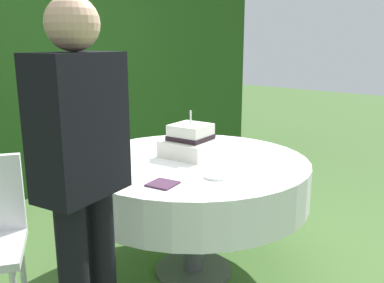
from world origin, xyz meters
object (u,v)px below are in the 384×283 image
object	(u,v)px
cake_table	(193,179)
standing_person	(82,175)
serving_plate_near	(238,144)
serving_plate_far	(216,176)
wedding_cake	(191,142)
napkin_stack	(163,184)

from	to	relation	value
cake_table	standing_person	bearing A→B (deg)	-165.16
serving_plate_near	cake_table	bearing A→B (deg)	-178.73
serving_plate_far	standing_person	bearing A→B (deg)	174.70
wedding_cake	serving_plate_near	bearing A→B (deg)	-8.42
serving_plate_near	napkin_stack	size ratio (longest dim) A/B	0.98
cake_table	serving_plate_far	world-z (taller)	serving_plate_far
serving_plate_far	napkin_stack	distance (m)	0.29
serving_plate_far	standing_person	size ratio (longest dim) A/B	0.08
cake_table	napkin_stack	world-z (taller)	napkin_stack
wedding_cake	serving_plate_far	size ratio (longest dim) A/B	2.69
wedding_cake	serving_plate_near	xyz separation A→B (m)	(0.42, -0.06, -0.08)
serving_plate_far	napkin_stack	size ratio (longest dim) A/B	0.96
wedding_cake	standing_person	size ratio (longest dim) A/B	0.21
serving_plate_near	napkin_stack	world-z (taller)	serving_plate_near
cake_table	napkin_stack	size ratio (longest dim) A/B	10.55
standing_person	napkin_stack	bearing A→B (deg)	6.42
cake_table	wedding_cake	bearing A→B (deg)	52.67
napkin_stack	standing_person	xyz separation A→B (m)	(-0.49, -0.05, 0.18)
serving_plate_far	cake_table	bearing A→B (deg)	60.71
serving_plate_near	standing_person	distance (m)	1.44
wedding_cake	standing_person	world-z (taller)	standing_person
wedding_cake	standing_person	distance (m)	1.04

